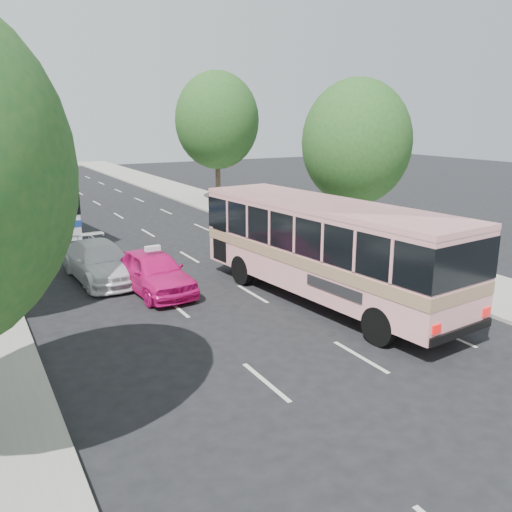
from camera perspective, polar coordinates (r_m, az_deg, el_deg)
ground at (r=15.81m, az=3.41°, el=-8.60°), size 120.00×120.00×0.00m
sidewalk_right at (r=36.67m, az=-2.03°, el=4.87°), size 4.00×90.00×0.12m
tree_right_near at (r=26.17m, az=10.76°, el=12.09°), size 5.10×5.10×7.95m
tree_right_far at (r=39.95m, az=-4.00°, el=14.38°), size 6.00×6.00×9.35m
pink_bus at (r=18.32m, az=7.27°, el=1.61°), size 3.85×11.02×3.44m
pink_taxi at (r=19.86m, az=-10.72°, el=-1.61°), size 2.12×4.63×1.54m
white_pickup at (r=21.85m, az=-16.07°, el=-0.56°), size 2.33×5.13×1.46m
tour_coach_front at (r=32.03m, az=-24.00°, el=6.23°), size 4.32×12.87×3.78m
taxi_roof_sign at (r=19.64m, az=-10.83°, el=0.80°), size 0.56×0.22×0.18m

